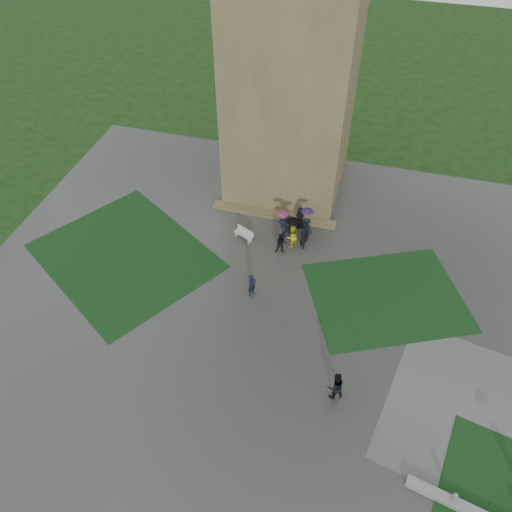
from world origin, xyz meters
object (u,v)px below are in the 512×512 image
(bench, at_px, (244,234))
(pedestrian_mid, at_px, (252,285))
(pedestrian_near, at_px, (335,386))
(tower, at_px, (293,68))

(bench, xyz_separation_m, pedestrian_mid, (1.88, -4.72, 0.39))
(bench, bearing_deg, pedestrian_mid, -43.42)
(bench, relative_size, pedestrian_mid, 0.91)
(bench, distance_m, pedestrian_near, 12.86)
(pedestrian_near, bearing_deg, pedestrian_mid, -73.72)
(pedestrian_mid, bearing_deg, tower, 29.08)
(pedestrian_near, bearing_deg, bench, -83.49)
(tower, xyz_separation_m, pedestrian_near, (6.44, -17.47, -8.05))
(bench, bearing_deg, pedestrian_near, -27.76)
(pedestrian_mid, bearing_deg, bench, 48.28)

